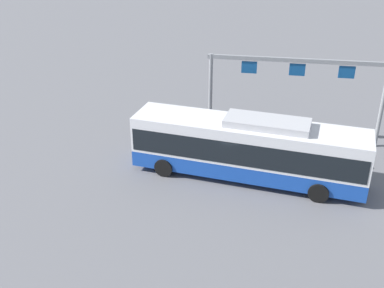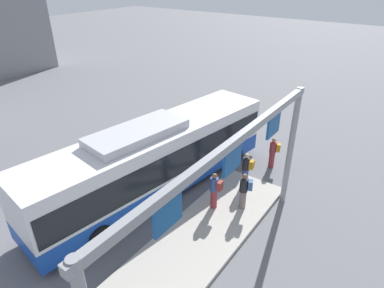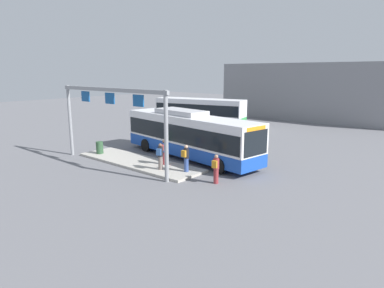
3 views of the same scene
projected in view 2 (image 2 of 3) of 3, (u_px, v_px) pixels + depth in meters
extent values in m
plane|color=slate|center=(158.00, 190.00, 15.35)|extent=(120.00, 120.00, 0.00)
cube|color=#B2ADA3|center=(197.00, 241.00, 12.36)|extent=(10.00, 2.80, 0.16)
cube|color=#1947AD|center=(157.00, 176.00, 14.99)|extent=(12.22, 4.18, 0.85)
cube|color=silver|center=(156.00, 149.00, 14.34)|extent=(12.22, 4.18, 1.90)
cube|color=black|center=(156.00, 153.00, 14.44)|extent=(11.99, 4.19, 1.20)
cube|color=black|center=(239.00, 113.00, 18.21)|extent=(0.34, 2.11, 1.50)
cube|color=#B7B7BC|center=(137.00, 133.00, 13.24)|extent=(4.40, 2.33, 0.36)
cube|color=orange|center=(239.00, 99.00, 17.77)|extent=(0.37, 1.75, 0.28)
cylinder|color=black|center=(200.00, 142.00, 18.52)|extent=(1.03, 0.44, 1.00)
cylinder|color=black|center=(235.00, 157.00, 17.05)|extent=(1.03, 0.44, 1.00)
cylinder|color=black|center=(68.00, 208.00, 13.44)|extent=(1.03, 0.44, 1.00)
cylinder|color=black|center=(100.00, 237.00, 11.97)|extent=(1.03, 0.44, 1.00)
cylinder|color=maroon|center=(272.00, 160.00, 16.94)|extent=(0.34, 0.34, 0.85)
cylinder|color=maroon|center=(273.00, 147.00, 16.60)|extent=(0.42, 0.42, 0.60)
sphere|color=#9E755B|center=(274.00, 140.00, 16.41)|extent=(0.22, 0.22, 0.22)
cube|color=#BF7F1E|center=(278.00, 148.00, 16.51)|extent=(0.32, 0.25, 0.40)
cylinder|color=#334C8C|center=(245.00, 177.00, 15.24)|extent=(0.30, 0.30, 0.85)
cylinder|color=black|center=(246.00, 164.00, 14.90)|extent=(0.37, 0.37, 0.60)
sphere|color=tan|center=(247.00, 156.00, 14.71)|extent=(0.22, 0.22, 0.22)
cube|color=#BF7F1E|center=(252.00, 165.00, 14.77)|extent=(0.29, 0.20, 0.40)
cylinder|color=maroon|center=(214.00, 199.00, 13.83)|extent=(0.28, 0.28, 0.85)
cylinder|color=#334C8C|center=(214.00, 184.00, 13.48)|extent=(0.34, 0.34, 0.60)
sphere|color=brown|center=(215.00, 176.00, 13.29)|extent=(0.22, 0.22, 0.22)
cube|color=maroon|center=(220.00, 186.00, 13.34)|extent=(0.28, 0.18, 0.40)
cylinder|color=slate|center=(243.00, 199.00, 13.79)|extent=(0.37, 0.37, 0.85)
cylinder|color=black|center=(244.00, 185.00, 13.45)|extent=(0.45, 0.45, 0.60)
sphere|color=brown|center=(245.00, 177.00, 13.25)|extent=(0.22, 0.22, 0.22)
cube|color=#335993|center=(250.00, 185.00, 13.39)|extent=(0.33, 0.28, 0.40)
cylinder|color=gray|center=(290.00, 149.00, 13.45)|extent=(0.24, 0.24, 5.20)
cube|color=gray|center=(233.00, 143.00, 8.70)|extent=(10.42, 0.20, 0.24)
cube|color=#144C8C|center=(168.00, 215.00, 6.99)|extent=(0.90, 0.08, 0.70)
cube|color=#144C8C|center=(232.00, 160.00, 8.96)|extent=(0.90, 0.08, 0.70)
cube|color=#144C8C|center=(273.00, 126.00, 10.94)|extent=(0.90, 0.08, 0.70)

